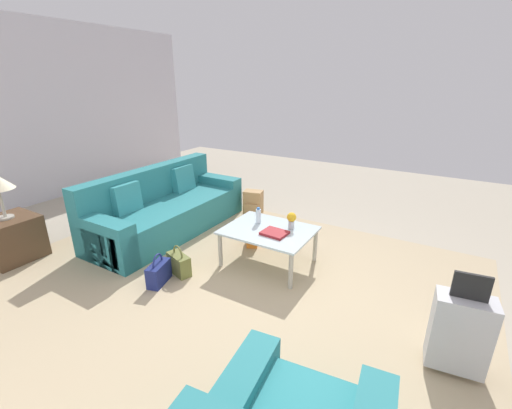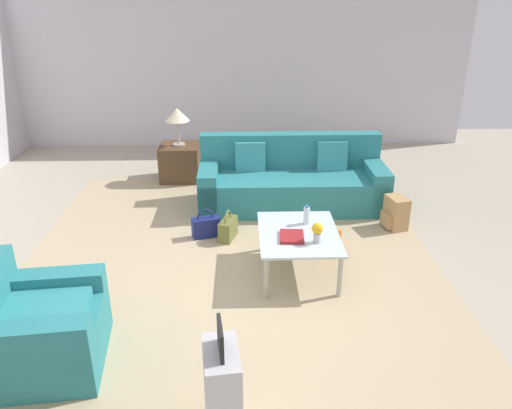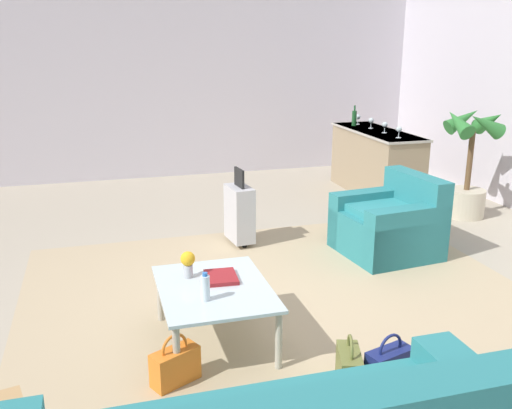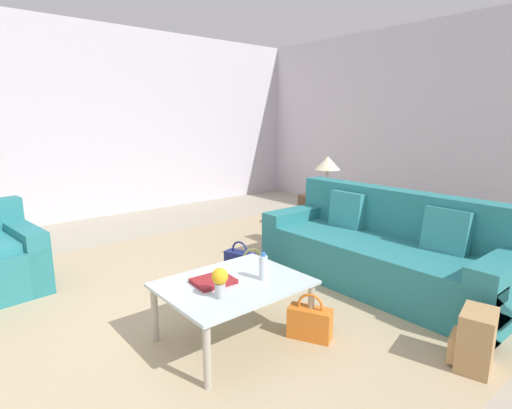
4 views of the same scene
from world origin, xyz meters
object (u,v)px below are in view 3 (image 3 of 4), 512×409
object	(u,v)px
water_bottle	(205,288)
flower_vase	(188,262)
potted_palm	(469,165)
wine_glass_right_of_centre	(385,125)
handbag_orange	(175,365)
coffee_table_book	(221,277)
suitcase_silver	(240,213)
wine_glass_left_of_centre	(371,121)
handbag_olive	(349,367)
wine_glass_rightmost	(399,130)
armchair	(392,226)
coffee_table	(214,293)
wine_glass_leftmost	(358,117)
bar_console	(376,162)
handbag_navy	(389,365)
wine_bottle_green	(354,118)

from	to	relation	value
water_bottle	flower_vase	world-z (taller)	flower_vase
water_bottle	potted_palm	world-z (taller)	potted_palm
wine_glass_right_of_centre	handbag_orange	size ratio (longest dim) A/B	0.43
coffee_table_book	suitcase_silver	xyz separation A→B (m)	(-1.88, 0.62, -0.11)
potted_palm	handbag_orange	bearing A→B (deg)	-56.96
water_bottle	suitcase_silver	xyz separation A→B (m)	(-2.20, 0.80, -0.19)
wine_glass_left_of_centre	handbag_olive	size ratio (longest dim) A/B	0.43
flower_vase	wine_glass_rightmost	distance (m)	4.21
armchair	wine_glass_left_of_centre	world-z (taller)	wine_glass_left_of_centre
coffee_table	handbag_olive	bearing A→B (deg)	43.43
wine_glass_rightmost	handbag_orange	world-z (taller)	wine_glass_rightmost
coffee_table_book	wine_glass_right_of_centre	bearing A→B (deg)	140.33
coffee_table_book	wine_glass_leftmost	world-z (taller)	wine_glass_leftmost
coffee_table	water_bottle	size ratio (longest dim) A/B	5.00
wine_glass_rightmost	coffee_table	bearing A→B (deg)	-46.93
flower_vase	wine_glass_rightmost	size ratio (longest dim) A/B	1.33
potted_palm	suitcase_silver	bearing A→B (deg)	-86.19
coffee_table	suitcase_silver	size ratio (longest dim) A/B	1.20
handbag_olive	handbag_orange	world-z (taller)	same
bar_console	wine_glass_right_of_centre	distance (m)	0.59
bar_console	suitcase_silver	distance (m)	2.83
suitcase_silver	handbag_olive	size ratio (longest dim) A/B	2.37
armchair	wine_glass_right_of_centre	distance (m)	2.31
wine_glass_leftmost	handbag_navy	world-z (taller)	wine_glass_leftmost
flower_vase	handbag_olive	xyz separation A→B (m)	(0.99, 0.88, -0.45)
water_bottle	wine_glass_right_of_centre	world-z (taller)	wine_glass_right_of_centre
handbag_olive	potted_palm	xyz separation A→B (m)	(-2.97, 2.97, 0.54)
handbag_olive	wine_glass_left_of_centre	bearing A→B (deg)	152.12
coffee_table_book	wine_bottle_green	bearing A→B (deg)	147.24
flower_vase	wine_glass_left_of_centre	xyz separation A→B (m)	(-3.49, 3.25, 0.45)
suitcase_silver	handbag_olive	world-z (taller)	suitcase_silver
bar_console	wine_glass_leftmost	size ratio (longest dim) A/B	11.77
wine_glass_right_of_centre	flower_vase	bearing A→B (deg)	-46.56
suitcase_silver	handbag_navy	xyz separation A→B (m)	(2.82, 0.29, -0.23)
handbag_olive	wine_glass_rightmost	bearing A→B (deg)	147.21
coffee_table	wine_glass_left_of_centre	world-z (taller)	wine_glass_left_of_centre
wine_bottle_green	handbag_navy	world-z (taller)	wine_bottle_green
wine_glass_rightmost	handbag_orange	xyz separation A→B (m)	(3.32, -3.44, -0.90)
handbag_navy	handbag_olive	bearing A→B (deg)	-101.16
flower_vase	handbag_olive	bearing A→B (deg)	41.60
wine_glass_right_of_centre	handbag_orange	distance (m)	5.16
flower_vase	suitcase_silver	distance (m)	1.98
handbag_orange	handbag_navy	size ratio (longest dim) A/B	1.00
suitcase_silver	potted_palm	size ratio (longest dim) A/B	0.61
wine_glass_left_of_centre	potted_palm	xyz separation A→B (m)	(1.51, 0.60, -0.36)
flower_vase	handbag_olive	size ratio (longest dim) A/B	0.57
bar_console	handbag_navy	world-z (taller)	bar_console
armchair	wine_bottle_green	xyz separation A→B (m)	(-2.72, 0.82, 0.75)
coffee_table_book	water_bottle	bearing A→B (deg)	-25.49
wine_glass_left_of_centre	armchair	bearing A→B (deg)	-21.22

